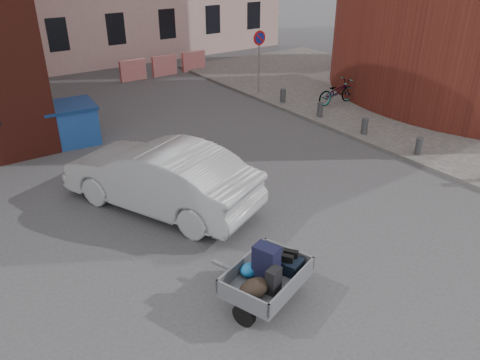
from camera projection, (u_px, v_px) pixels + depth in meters
ground at (298, 237)px, 10.71m from camera, size 120.00×120.00×0.00m
sidewalk at (420, 110)px, 18.72m from camera, size 9.00×24.00×0.12m
no_parking_sign at (259, 49)px, 19.81m from camera, size 0.60×0.09×2.65m
bollards at (365, 126)px, 16.09m from camera, size 0.22×9.02×0.55m
barriers at (164, 66)px, 23.61m from camera, size 4.70×0.18×1.00m
trailer at (266, 276)px, 8.48m from camera, size 1.88×1.98×1.20m
dumpster at (47, 127)px, 15.24m from camera, size 3.28×1.91×1.32m
silver_car at (160, 176)px, 11.58m from camera, size 3.79×5.42×1.69m
bicycle at (337, 92)px, 19.03m from camera, size 1.88×0.72×0.98m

